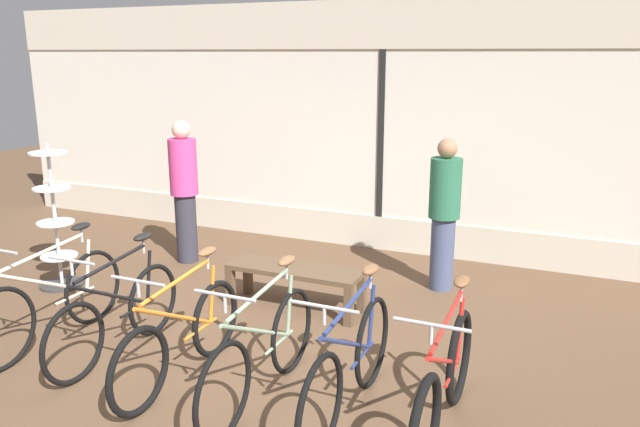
{
  "coord_description": "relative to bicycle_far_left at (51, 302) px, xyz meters",
  "views": [
    {
      "loc": [
        2.49,
        -4.3,
        2.55
      ],
      "look_at": [
        0.0,
        1.39,
        0.95
      ],
      "focal_mm": 35.0,
      "sensor_mm": 36.0,
      "label": 1
    }
  ],
  "objects": [
    {
      "name": "customer_near_rack",
      "position": [
        2.89,
        2.75,
        0.48
      ],
      "size": [
        0.39,
        0.39,
        1.68
      ],
      "color": "#424C6B",
      "rests_on": "ground_plane"
    },
    {
      "name": "bicycle_far_right",
      "position": [
        3.53,
        -0.0,
        -0.02
      ],
      "size": [
        0.46,
        1.74,
        1.04
      ],
      "color": "black",
      "rests_on": "ground_plane"
    },
    {
      "name": "bicycle_right",
      "position": [
        2.86,
        -0.03,
        -0.0
      ],
      "size": [
        0.46,
        1.73,
        1.04
      ],
      "color": "black",
      "rests_on": "ground_plane"
    },
    {
      "name": "ground_plane",
      "position": [
        1.78,
        0.51,
        -0.4
      ],
      "size": [
        24.0,
        24.0,
        0.0
      ],
      "primitive_type": "plane",
      "color": "brown"
    },
    {
      "name": "bicycle_center_right",
      "position": [
        2.18,
        -0.08,
        -0.01
      ],
      "size": [
        0.46,
        1.74,
        1.03
      ],
      "color": "black",
      "rests_on": "ground_plane"
    },
    {
      "name": "bicycle_far_left",
      "position": [
        0.0,
        0.0,
        0.0
      ],
      "size": [
        0.46,
        1.77,
        1.04
      ],
      "color": "black",
      "rests_on": "ground_plane"
    },
    {
      "name": "display_bench",
      "position": [
        1.64,
        1.6,
        -0.04
      ],
      "size": [
        1.4,
        0.44,
        0.44
      ],
      "color": "brown",
      "rests_on": "ground_plane"
    },
    {
      "name": "bicycle_left",
      "position": [
        0.69,
        0.06,
        -0.02
      ],
      "size": [
        0.46,
        1.65,
        1.02
      ],
      "color": "black",
      "rests_on": "ground_plane"
    },
    {
      "name": "shop_back_wall",
      "position": [
        1.78,
        3.88,
        1.24
      ],
      "size": [
        12.0,
        0.08,
        3.2
      ],
      "color": "beige",
      "rests_on": "ground_plane"
    },
    {
      "name": "customer_by_window",
      "position": [
        -0.26,
        2.41,
        0.53
      ],
      "size": [
        0.34,
        0.34,
        1.77
      ],
      "color": "#2D2D38",
      "rests_on": "ground_plane"
    },
    {
      "name": "accessory_rack",
      "position": [
        -1.06,
        1.12,
        0.26
      ],
      "size": [
        0.48,
        0.48,
        1.62
      ],
      "color": "#333333",
      "rests_on": "ground_plane"
    },
    {
      "name": "bicycle_center_left",
      "position": [
        1.46,
        -0.08,
        -0.03
      ],
      "size": [
        0.46,
        1.67,
        1.02
      ],
      "color": "black",
      "rests_on": "ground_plane"
    }
  ]
}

